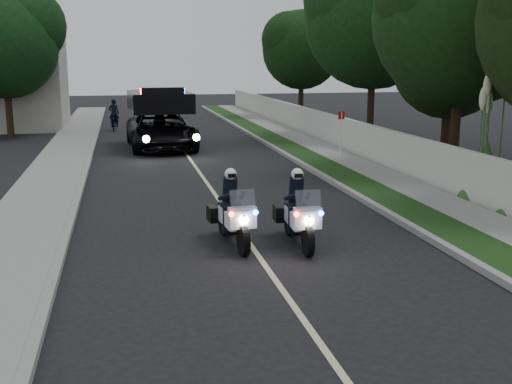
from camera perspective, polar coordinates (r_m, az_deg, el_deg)
ground at (r=14.29m, az=-0.73°, el=-4.56°), size 120.00×120.00×0.00m
curb_right at (r=24.72m, az=3.99°, el=2.73°), size 0.20×60.00×0.15m
grass_verge at (r=24.92m, az=5.53°, el=2.79°), size 1.20×60.00×0.16m
sidewalk_right at (r=25.34m, az=8.34°, el=2.87°), size 1.40×60.00×0.16m
property_wall at (r=25.61m, az=10.49°, el=4.42°), size 0.22×60.00×1.50m
curb_left at (r=23.80m, az=-15.36°, el=1.96°), size 0.20×60.00×0.15m
sidewalk_left at (r=23.89m, az=-17.99°, el=1.84°), size 2.00×60.00×0.16m
lane_marking at (r=23.93m, az=-5.50°, el=2.22°), size 0.12×50.00×0.01m
police_moto_left at (r=14.10m, az=-2.14°, el=-4.81°), size 0.88×2.09×1.73m
police_moto_right at (r=14.10m, az=3.86°, el=-4.83°), size 0.78×2.06×1.73m
police_suv at (r=29.49m, az=-8.67°, el=4.01°), size 3.19×6.42×3.06m
bicycle at (r=37.19m, az=-12.84°, el=5.51°), size 0.73×1.90×0.98m
cyclist at (r=37.19m, az=-12.84°, el=5.51°), size 0.62×0.45×1.63m
sign_post at (r=25.78m, az=7.74°, el=2.87°), size 0.42×0.42×2.09m
pampas_far at (r=19.54m, az=20.00°, el=-0.73°), size 1.65×1.65×4.26m
tree_right_b at (r=24.51m, az=17.58°, el=1.93°), size 6.74×6.74×10.79m
tree_right_c at (r=27.06m, az=16.85°, el=2.90°), size 5.34×5.34×7.84m
tree_right_d at (r=33.31m, az=10.38°, el=4.87°), size 9.15×9.15×11.77m
tree_right_e at (r=44.56m, az=4.12°, el=6.84°), size 7.03×7.03×9.14m
tree_left_near at (r=36.01m, az=-21.57°, el=4.76°), size 6.54×6.54×9.35m
tree_left_far at (r=41.93m, az=-21.82°, el=5.67°), size 5.87×5.87×8.98m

